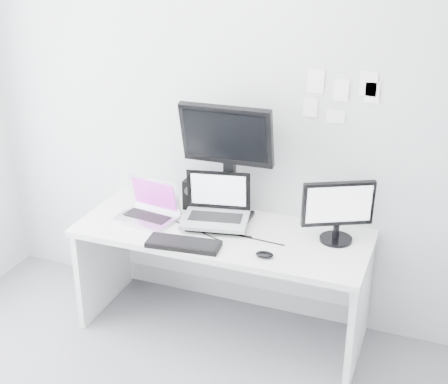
{
  "coord_description": "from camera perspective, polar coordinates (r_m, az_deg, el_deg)",
  "views": [
    {
      "loc": [
        1.23,
        -1.93,
        2.48
      ],
      "look_at": [
        0.02,
        1.23,
        1.0
      ],
      "focal_mm": 50.11,
      "sensor_mm": 36.0,
      "label": 1
    }
  ],
  "objects": [
    {
      "name": "wall_note_2",
      "position": [
        3.65,
        13.02,
        9.59
      ],
      "size": [
        0.1,
        0.0,
        0.14
      ],
      "primitive_type": "cube",
      "color": "white",
      "rests_on": "back_wall"
    },
    {
      "name": "mouse",
      "position": [
        3.54,
        3.71,
        -5.71
      ],
      "size": [
        0.11,
        0.08,
        0.03
      ],
      "primitive_type": "ellipsoid",
      "rotation": [
        0.0,
        0.0,
        0.1
      ],
      "color": "black",
      "rests_on": "desk"
    },
    {
      "name": "macbook",
      "position": [
        3.93,
        -7.24,
        -0.79
      ],
      "size": [
        0.4,
        0.32,
        0.27
      ],
      "primitive_type": "cube",
      "rotation": [
        0.0,
        0.0,
        -0.15
      ],
      "color": "#B1B1B6",
      "rests_on": "desk"
    },
    {
      "name": "wall_note_5",
      "position": [
        3.75,
        7.88,
        7.63
      ],
      "size": [
        0.08,
        0.0,
        0.11
      ],
      "primitive_type": "cube",
      "color": "white",
      "rests_on": "back_wall"
    },
    {
      "name": "back_wall",
      "position": [
        3.9,
        1.68,
        6.8
      ],
      "size": [
        3.6,
        0.0,
        3.6
      ],
      "primitive_type": "plane",
      "rotation": [
        1.57,
        0.0,
        0.0
      ],
      "color": "#B6B9BB",
      "rests_on": "ground"
    },
    {
      "name": "desk",
      "position": [
        4.01,
        -0.17,
        -8.18
      ],
      "size": [
        1.8,
        0.7,
        0.73
      ],
      "primitive_type": "cube",
      "color": "silver",
      "rests_on": "ground"
    },
    {
      "name": "wall_note_0",
      "position": [
        3.71,
        8.37,
        9.98
      ],
      "size": [
        0.1,
        0.0,
        0.14
      ],
      "primitive_type": "cube",
      "color": "white",
      "rests_on": "back_wall"
    },
    {
      "name": "wall_note_3",
      "position": [
        3.73,
        10.14,
        6.78
      ],
      "size": [
        0.11,
        0.0,
        0.08
      ],
      "primitive_type": "cube",
      "color": "white",
      "rests_on": "back_wall"
    },
    {
      "name": "samsung_monitor",
      "position": [
        3.69,
        10.37,
        -1.72
      ],
      "size": [
        0.47,
        0.37,
        0.39
      ],
      "primitive_type": "cube",
      "rotation": [
        0.0,
        0.0,
        0.48
      ],
      "color": "black",
      "rests_on": "desk"
    },
    {
      "name": "speaker",
      "position": [
        4.09,
        -2.93,
        -0.18
      ],
      "size": [
        0.11,
        0.11,
        0.2
      ],
      "primitive_type": "cube",
      "rotation": [
        0.0,
        0.0,
        0.08
      ],
      "color": "black",
      "rests_on": "desk"
    },
    {
      "name": "wall_note_4",
      "position": [
        3.66,
        13.38,
        8.79
      ],
      "size": [
        0.08,
        0.0,
        0.12
      ],
      "primitive_type": "cube",
      "color": "white",
      "rests_on": "back_wall"
    },
    {
      "name": "wall_note_1",
      "position": [
        3.69,
        10.63,
        9.12
      ],
      "size": [
        0.09,
        0.0,
        0.13
      ],
      "primitive_type": "cube",
      "color": "white",
      "rests_on": "back_wall"
    },
    {
      "name": "rear_monitor",
      "position": [
        3.84,
        0.35,
        2.86
      ],
      "size": [
        0.58,
        0.22,
        0.78
      ],
      "primitive_type": "cube",
      "rotation": [
        0.0,
        0.0,
        0.03
      ],
      "color": "black",
      "rests_on": "desk"
    },
    {
      "name": "keyboard",
      "position": [
        3.66,
        -3.71,
        -4.76
      ],
      "size": [
        0.45,
        0.2,
        0.03
      ],
      "primitive_type": "cube",
      "rotation": [
        0.0,
        0.0,
        0.11
      ],
      "color": "black",
      "rests_on": "desk"
    },
    {
      "name": "dell_laptop",
      "position": [
        3.81,
        -0.83,
        -0.91
      ],
      "size": [
        0.46,
        0.39,
        0.33
      ],
      "primitive_type": "cube",
      "rotation": [
        0.0,
        0.0,
        0.2
      ],
      "color": "#A2A5A9",
      "rests_on": "desk"
    }
  ]
}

